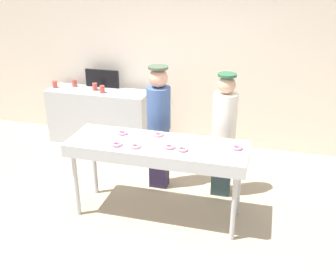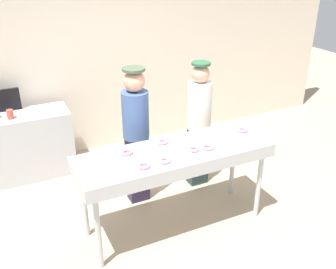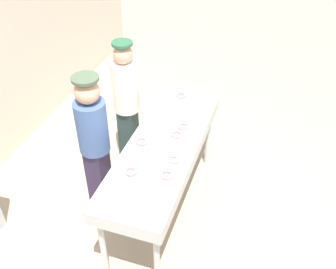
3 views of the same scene
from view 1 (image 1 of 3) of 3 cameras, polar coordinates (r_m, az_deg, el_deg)
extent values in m
plane|color=tan|center=(5.01, -1.45, -11.19)|extent=(16.00, 16.00, 0.00)
cube|color=beige|center=(6.47, 4.20, 11.89)|extent=(8.00, 0.12, 3.11)
cube|color=#B7BABF|center=(4.57, -1.56, -2.07)|extent=(2.06, 0.67, 0.15)
cube|color=slate|center=(4.55, -1.57, -1.69)|extent=(1.76, 0.47, 0.08)
cylinder|color=#B7BABF|center=(4.91, -12.95, -7.09)|extent=(0.06, 0.06, 0.81)
cylinder|color=#B7BABF|center=(4.44, 9.36, -10.37)|extent=(0.06, 0.06, 0.81)
cylinder|color=#B7BABF|center=(5.31, -10.44, -4.39)|extent=(0.06, 0.06, 0.81)
cylinder|color=#B7BABF|center=(4.87, 10.04, -7.06)|extent=(0.06, 0.06, 0.81)
torus|color=pink|center=(4.72, -1.35, 0.02)|extent=(0.18, 0.18, 0.03)
torus|color=pink|center=(4.36, 2.11, -2.10)|extent=(0.13, 0.13, 0.03)
torus|color=pink|center=(4.41, 0.26, -1.73)|extent=(0.17, 0.17, 0.03)
torus|color=pink|center=(4.44, -4.65, -1.65)|extent=(0.17, 0.17, 0.03)
torus|color=pink|center=(4.51, -7.30, -1.37)|extent=(0.17, 0.17, 0.03)
torus|color=pink|center=(4.80, -6.51, 0.26)|extent=(0.14, 0.14, 0.03)
torus|color=pink|center=(4.46, 9.84, -1.84)|extent=(0.17, 0.17, 0.03)
cube|color=#2A213C|center=(5.38, -1.28, -3.27)|extent=(0.24, 0.18, 0.86)
cylinder|color=#3F598C|center=(5.10, -1.35, 3.80)|extent=(0.31, 0.31, 0.55)
sphere|color=tan|center=(4.98, -1.40, 8.07)|extent=(0.24, 0.24, 0.24)
cylinder|color=#40503C|center=(4.95, -1.41, 9.56)|extent=(0.25, 0.25, 0.03)
cube|color=#243536|center=(5.26, 7.68, -4.53)|extent=(0.24, 0.18, 0.80)
cylinder|color=silver|center=(4.98, 8.11, 2.55)|extent=(0.30, 0.30, 0.59)
sphere|color=tan|center=(4.85, 8.38, 7.02)|extent=(0.22, 0.22, 0.22)
cylinder|color=#275537|center=(4.81, 8.46, 8.42)|extent=(0.23, 0.23, 0.03)
cube|color=#B7BABF|center=(6.83, -9.76, 2.58)|extent=(1.69, 0.52, 0.90)
cylinder|color=#CC4C3F|center=(6.70, -10.40, 6.73)|extent=(0.08, 0.08, 0.12)
cylinder|color=#CC4C3F|center=(6.54, -9.38, 6.39)|extent=(0.08, 0.08, 0.12)
cylinder|color=#CC4C3F|center=(6.99, -15.84, 6.92)|extent=(0.08, 0.08, 0.12)
cylinder|color=#CC4C3F|center=(6.98, -13.22, 7.18)|extent=(0.08, 0.08, 0.12)
cube|color=black|center=(6.83, -9.38, 7.90)|extent=(0.58, 0.04, 0.30)
camera|label=2|loc=(2.88, -60.00, 11.29)|focal=41.06mm
camera|label=3|loc=(5.01, -42.75, 23.97)|focal=42.12mm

